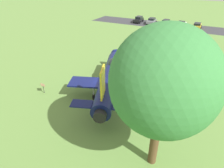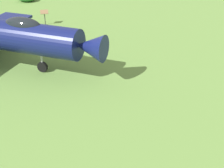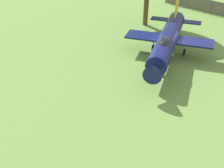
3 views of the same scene
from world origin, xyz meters
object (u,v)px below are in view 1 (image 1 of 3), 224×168
Objects in this scene: shade_tree at (164,82)px; info_plaque at (43,86)px; parked_car_black at (139,19)px; parked_car_white at (181,24)px; parked_car_gray at (152,21)px; parked_car_yellow at (197,26)px; parked_car_green at (165,22)px; display_jet at (110,77)px.

shade_tree is 14.81m from info_plaque.
parked_car_black is (13.48, -43.60, -5.62)m from shade_tree.
parked_car_white is 1.10× the size of parked_car_gray.
parked_car_yellow reaches higher than parked_car_green.
parked_car_white is at bearing 88.83° from parked_car_yellow.
parked_car_yellow is 0.98× the size of parked_car_gray.
parked_car_white reaches higher than parked_car_green.
parked_car_yellow is at bearing -29.32° from display_jet.
parked_car_gray is 0.98× the size of parked_car_black.
display_jet is 7.45m from info_plaque.
display_jet is at bearing -48.66° from shade_tree.
parked_car_green is 1.11× the size of parked_car_black.
parked_car_gray is at bearing 92.13° from parked_car_white.
display_jet reaches higher than parked_car_black.
shade_tree is 44.74m from parked_car_gray.
parked_car_white is at bearing 85.44° from parked_car_gray.
shade_tree is 42.58m from parked_car_yellow.
info_plaque is at bearing 172.30° from parked_car_white.
display_jet reaches higher than parked_car_gray.
info_plaque is 0.24× the size of parked_car_white.
info_plaque is at bearing -3.16° from parked_car_green.
shade_tree reaches higher than info_plaque.
shade_tree is 45.98m from parked_car_black.
parked_car_yellow is 3.82m from parked_car_white.
parked_car_yellow is 0.96× the size of parked_car_black.
shade_tree is 8.41× the size of info_plaque.
parked_car_yellow reaches higher than info_plaque.
parked_car_green is at bearing 87.23° from parked_car_yellow.
parked_car_green reaches higher than info_plaque.
display_jet is 11.76× the size of info_plaque.
shade_tree reaches higher than parked_car_green.
parked_car_gray reaches higher than parked_car_white.
shade_tree is 42.89m from parked_car_white.
parked_car_yellow is (-1.67, -42.17, -5.68)m from shade_tree.
parked_car_green is at bearing -100.22° from info_plaque.
info_plaque is at bearing 162.04° from parked_car_yellow.
parked_car_yellow is at bearing -92.27° from shade_tree.
display_jet is at bearing 13.65° from parked_car_black.
info_plaque is at bearing -3.22° from parked_car_gray.
parked_car_black is (11.34, -1.14, 0.07)m from parked_car_white.
parked_car_black is at bearing 87.86° from parked_car_yellow.
parked_car_black is at bearing 92.53° from parked_car_white.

